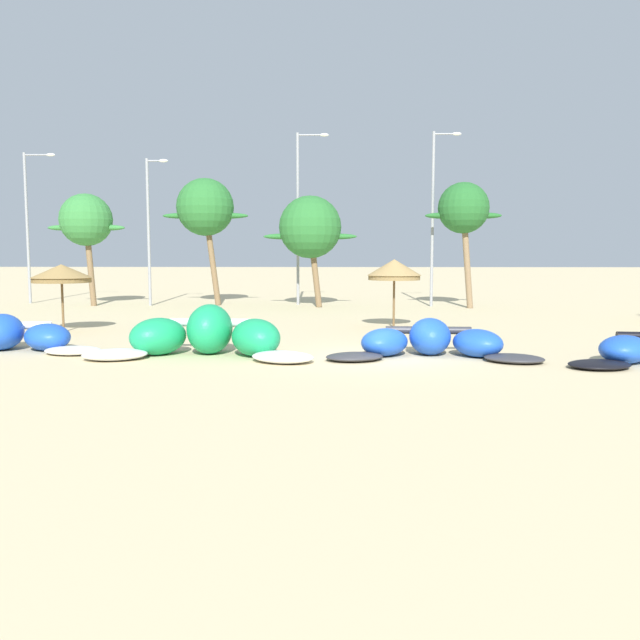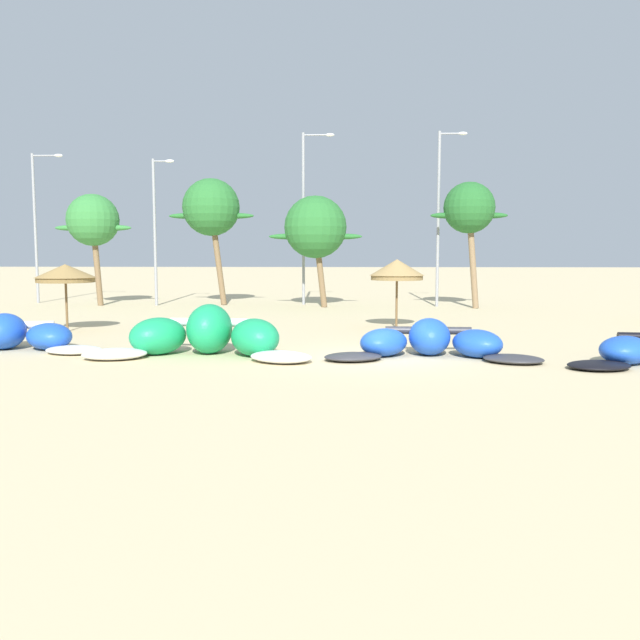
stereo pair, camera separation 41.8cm
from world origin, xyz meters
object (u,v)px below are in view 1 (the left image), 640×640
(lamppost_east_center, at_px, (300,210))
(kite_left_of_center, at_px, (431,342))
(palm_leftmost, at_px, (86,221))
(kite_left, at_px, (207,336))
(palm_center_left, at_px, (464,209))
(lamppost_west, at_px, (30,220))
(palm_left, at_px, (205,208))
(lamppost_west_center, at_px, (150,225))
(palm_left_of_gap, at_px, (310,228))
(beach_umbrella_near_van, at_px, (61,273))
(beach_umbrella_middle, at_px, (394,270))
(lamppost_east, at_px, (435,211))

(lamppost_east_center, bearing_deg, kite_left_of_center, -75.83)
(kite_left_of_center, relative_size, palm_leftmost, 1.01)
(kite_left, height_order, palm_center_left, palm_center_left)
(kite_left_of_center, xyz_separation_m, lamppost_west, (-23.00, 22.06, 4.97))
(palm_left, distance_m, lamppost_west_center, 3.57)
(palm_left_of_gap, bearing_deg, kite_left_of_center, -76.44)
(beach_umbrella_near_van, height_order, lamppost_west_center, lamppost_west_center)
(kite_left_of_center, distance_m, palm_center_left, 20.15)
(kite_left_of_center, bearing_deg, beach_umbrella_middle, 93.67)
(palm_leftmost, relative_size, lamppost_west_center, 0.77)
(kite_left, distance_m, lamppost_west, 27.55)
(beach_umbrella_near_van, distance_m, lamppost_west, 18.15)
(palm_center_left, xyz_separation_m, lamppost_east_center, (-9.81, 2.35, 0.10))
(palm_left_of_gap, relative_size, lamppost_west_center, 0.74)
(kite_left_of_center, height_order, lamppost_west, lamppost_west)
(lamppost_west, bearing_deg, palm_left, -6.21)
(palm_left, bearing_deg, kite_left, -79.04)
(lamppost_west, distance_m, lamppost_east, 25.99)
(kite_left_of_center, height_order, palm_center_left, palm_center_left)
(kite_left, bearing_deg, palm_leftmost, 119.41)
(kite_left, distance_m, lamppost_west_center, 22.05)
(kite_left_of_center, relative_size, palm_left_of_gap, 1.04)
(palm_left_of_gap, bearing_deg, lamppost_west, 171.55)
(kite_left, relative_size, kite_left_of_center, 1.09)
(kite_left, bearing_deg, lamppost_west_center, 110.03)
(kite_left, xyz_separation_m, lamppost_east, (10.16, 20.18, 5.21))
(kite_left_of_center, xyz_separation_m, beach_umbrella_near_van, (-14.53, 6.29, 2.00))
(lamppost_west, bearing_deg, palm_center_left, -6.56)
(palm_leftmost, height_order, lamppost_west_center, lamppost_west_center)
(palm_leftmost, xyz_separation_m, lamppost_west, (-4.45, 2.01, 0.17))
(beach_umbrella_middle, bearing_deg, beach_umbrella_near_van, -172.60)
(palm_leftmost, distance_m, lamppost_east, 21.47)
(palm_center_left, bearing_deg, palm_left_of_gap, 177.29)
(kite_left_of_center, height_order, lamppost_west_center, lamppost_west_center)
(beach_umbrella_near_van, relative_size, palm_left, 0.36)
(palm_left, xyz_separation_m, lamppost_east_center, (5.90, 0.47, -0.12))
(palm_leftmost, relative_size, palm_left_of_gap, 1.03)
(kite_left, xyz_separation_m, palm_left, (-4.03, 20.80, 5.45))
(palm_left_of_gap, relative_size, palm_center_left, 0.90)
(palm_left, bearing_deg, beach_umbrella_middle, -49.69)
(beach_umbrella_middle, xyz_separation_m, palm_left, (-10.75, 12.67, 3.50))
(lamppost_east_center, bearing_deg, kite_left, -95.04)
(palm_leftmost, distance_m, lamppost_west, 4.89)
(palm_center_left, bearing_deg, kite_left, -121.69)
(lamppost_west, height_order, lamppost_east_center, lamppost_east_center)
(palm_left, relative_size, palm_center_left, 1.06)
(palm_leftmost, height_order, palm_center_left, palm_center_left)
(palm_left_of_gap, bearing_deg, beach_umbrella_middle, -69.75)
(lamppost_east_center, xyz_separation_m, lamppost_east, (8.28, -1.10, -0.11))
(beach_umbrella_middle, relative_size, lamppost_west_center, 0.33)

